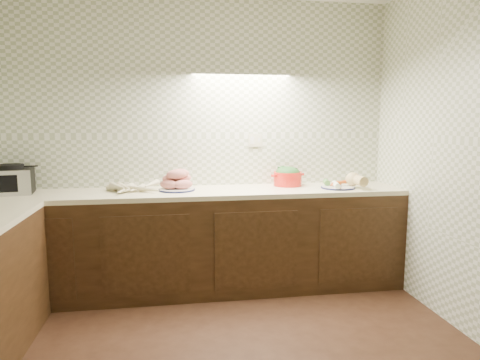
{
  "coord_description": "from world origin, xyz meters",
  "views": [
    {
      "loc": [
        -0.22,
        -2.19,
        1.51
      ],
      "look_at": [
        0.32,
        1.25,
        1.02
      ],
      "focal_mm": 32.0,
      "sensor_mm": 36.0,
      "label": 1
    }
  ],
  "objects": [
    {
      "name": "room",
      "position": [
        0.0,
        0.0,
        1.63
      ],
      "size": [
        3.6,
        3.6,
        2.6
      ],
      "color": "black",
      "rests_on": "ground"
    },
    {
      "name": "onion_bowl",
      "position": [
        -0.2,
        1.66,
        0.94
      ],
      "size": [
        0.15,
        0.15,
        0.11
      ],
      "color": "black",
      "rests_on": "counter"
    },
    {
      "name": "toaster_oven",
      "position": [
        -1.56,
        1.57,
        1.01
      ],
      "size": [
        0.38,
        0.32,
        0.25
      ],
      "rotation": [
        0.0,
        0.0,
        0.16
      ],
      "color": "black",
      "rests_on": "counter"
    },
    {
      "name": "counter",
      "position": [
        -0.68,
        0.68,
        0.45
      ],
      "size": [
        3.6,
        3.6,
        0.9
      ],
      "color": "black",
      "rests_on": "ground"
    },
    {
      "name": "dutch_oven",
      "position": [
        0.83,
        1.65,
        0.99
      ],
      "size": [
        0.33,
        0.32,
        0.18
      ],
      "rotation": [
        0.0,
        0.0,
        0.26
      ],
      "color": "red",
      "rests_on": "counter"
    },
    {
      "name": "parsnip_pile",
      "position": [
        -0.51,
        1.53,
        0.93
      ],
      "size": [
        0.35,
        0.43,
        0.08
      ],
      "color": "beige",
      "rests_on": "counter"
    },
    {
      "name": "veg_plate",
      "position": [
        1.31,
        1.44,
        0.95
      ],
      "size": [
        0.38,
        0.31,
        0.14
      ],
      "rotation": [
        0.0,
        0.0,
        -0.12
      ],
      "color": "#0F123B",
      "rests_on": "counter"
    },
    {
      "name": "sweet_potato_plate",
      "position": [
        -0.19,
        1.54,
        0.97
      ],
      "size": [
        0.32,
        0.32,
        0.19
      ],
      "rotation": [
        0.0,
        0.0,
        -0.06
      ],
      "color": "#0F123B",
      "rests_on": "counter"
    }
  ]
}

